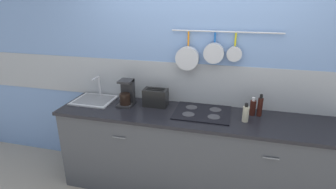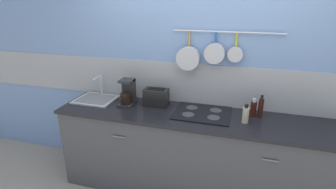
# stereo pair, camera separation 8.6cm
# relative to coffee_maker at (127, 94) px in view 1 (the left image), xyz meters

# --- Properties ---
(wall_back) EXTENTS (7.20, 0.16, 2.60)m
(wall_back) POSITION_rel_coffee_maker_xyz_m (0.78, 0.26, 0.22)
(wall_back) COLOR #7293C6
(wall_back) RESTS_ON ground_plane
(cabinet_base) EXTENTS (2.87, 0.60, 0.90)m
(cabinet_base) POSITION_rel_coffee_maker_xyz_m (0.78, -0.09, -0.60)
(cabinet_base) COLOR #3F4247
(cabinet_base) RESTS_ON ground_plane
(countertop) EXTENTS (2.91, 0.62, 0.03)m
(countertop) POSITION_rel_coffee_maker_xyz_m (0.78, -0.09, -0.14)
(countertop) COLOR black
(countertop) RESTS_ON cabinet_base
(sink_basin) EXTENTS (0.44, 0.39, 0.26)m
(sink_basin) POSITION_rel_coffee_maker_xyz_m (-0.41, 0.01, -0.10)
(sink_basin) COLOR #B7BABF
(sink_basin) RESTS_ON countertop
(coffee_maker) EXTENTS (0.16, 0.20, 0.28)m
(coffee_maker) POSITION_rel_coffee_maker_xyz_m (0.00, 0.00, 0.00)
(coffee_maker) COLOR #262628
(coffee_maker) RESTS_ON countertop
(toaster) EXTENTS (0.28, 0.15, 0.19)m
(toaster) POSITION_rel_coffee_maker_xyz_m (0.32, 0.04, -0.02)
(toaster) COLOR black
(toaster) RESTS_ON countertop
(cooktop) EXTENTS (0.57, 0.46, 0.01)m
(cooktop) POSITION_rel_coffee_maker_xyz_m (0.84, -0.03, -0.11)
(cooktop) COLOR black
(cooktop) RESTS_ON countertop
(bottle_dish_soap) EXTENTS (0.06, 0.06, 0.19)m
(bottle_dish_soap) POSITION_rel_coffee_maker_xyz_m (1.26, -0.12, -0.04)
(bottle_dish_soap) COLOR #BFB799
(bottle_dish_soap) RESTS_ON countertop
(bottle_olive_oil) EXTENTS (0.06, 0.06, 0.19)m
(bottle_olive_oil) POSITION_rel_coffee_maker_xyz_m (1.34, 0.06, -0.04)
(bottle_olive_oil) COLOR #33140F
(bottle_olive_oil) RESTS_ON countertop
(bottle_cooking_wine) EXTENTS (0.05, 0.05, 0.23)m
(bottle_cooking_wine) POSITION_rel_coffee_maker_xyz_m (1.40, 0.06, -0.02)
(bottle_cooking_wine) COLOR #33140F
(bottle_cooking_wine) RESTS_ON countertop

